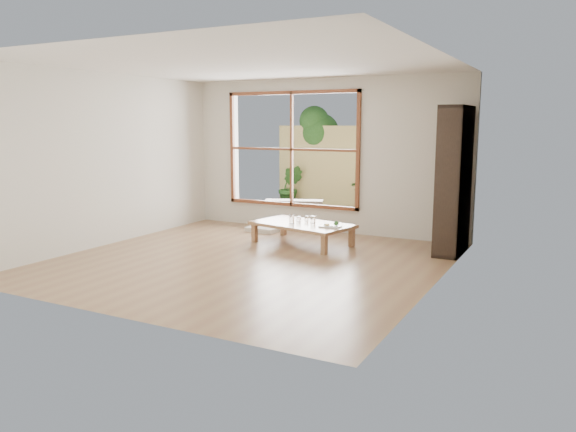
% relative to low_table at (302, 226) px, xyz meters
% --- Properties ---
extents(ground, '(5.00, 5.00, 0.00)m').
position_rel_low_table_xyz_m(ground, '(-0.16, -1.30, -0.29)').
color(ground, '#927049').
rests_on(ground, ground).
extents(low_table, '(1.66, 1.16, 0.33)m').
position_rel_low_table_xyz_m(low_table, '(0.00, 0.00, 0.00)').
color(low_table, tan).
rests_on(low_table, ground).
extents(floor_cushion, '(0.57, 0.57, 0.08)m').
position_rel_low_table_xyz_m(floor_cushion, '(-1.05, 0.70, -0.25)').
color(floor_cushion, beige).
rests_on(floor_cushion, ground).
extents(bookshelf, '(0.33, 0.94, 2.09)m').
position_rel_low_table_xyz_m(bookshelf, '(2.15, 0.49, 0.76)').
color(bookshelf, '#31231B').
rests_on(bookshelf, ground).
extents(glass_tall, '(0.07, 0.07, 0.13)m').
position_rel_low_table_xyz_m(glass_tall, '(-0.12, -0.11, 0.11)').
color(glass_tall, silver).
rests_on(glass_tall, low_table).
extents(glass_mid, '(0.08, 0.08, 0.11)m').
position_rel_low_table_xyz_m(glass_mid, '(0.14, 0.08, 0.09)').
color(glass_mid, silver).
rests_on(glass_mid, low_table).
extents(glass_short, '(0.06, 0.06, 0.08)m').
position_rel_low_table_xyz_m(glass_short, '(-0.03, 0.21, 0.08)').
color(glass_short, silver).
rests_on(glass_short, low_table).
extents(glass_small, '(0.07, 0.07, 0.08)m').
position_rel_low_table_xyz_m(glass_small, '(-0.10, 0.08, 0.08)').
color(glass_small, silver).
rests_on(glass_small, low_table).
extents(food_tray, '(0.30, 0.22, 0.09)m').
position_rel_low_table_xyz_m(food_tray, '(0.53, -0.10, 0.06)').
color(food_tray, white).
rests_on(food_tray, low_table).
extents(deck, '(2.80, 2.00, 0.05)m').
position_rel_low_table_xyz_m(deck, '(-0.76, 2.26, -0.29)').
color(deck, '#3D352C').
rests_on(deck, ground).
extents(garden_bench, '(1.16, 0.74, 0.36)m').
position_rel_low_table_xyz_m(garden_bench, '(-1.15, 1.96, 0.03)').
color(garden_bench, '#31231B').
rests_on(garden_bench, deck).
extents(bamboo_fence, '(2.80, 0.06, 1.80)m').
position_rel_low_table_xyz_m(bamboo_fence, '(-0.76, 3.26, 0.61)').
color(bamboo_fence, tan).
rests_on(bamboo_fence, ground).
extents(shrub_right, '(0.92, 0.86, 0.81)m').
position_rel_low_table_xyz_m(shrub_right, '(0.00, 3.05, 0.14)').
color(shrub_right, '#2B5920').
rests_on(shrub_right, deck).
extents(shrub_left, '(0.61, 0.55, 0.94)m').
position_rel_low_table_xyz_m(shrub_left, '(-1.77, 3.00, 0.20)').
color(shrub_left, '#2B5920').
rests_on(shrub_left, deck).
extents(garden_tree, '(1.04, 0.85, 2.22)m').
position_rel_low_table_xyz_m(garden_tree, '(-1.44, 3.56, 1.33)').
color(garden_tree, '#4C3D2D').
rests_on(garden_tree, ground).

